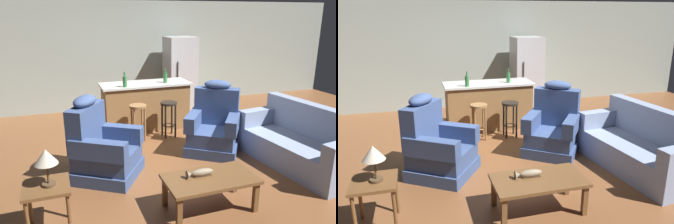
% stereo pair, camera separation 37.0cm
% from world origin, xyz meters
% --- Properties ---
extents(ground_plane, '(12.00, 12.00, 0.00)m').
position_xyz_m(ground_plane, '(0.00, 0.00, 0.00)').
color(ground_plane, brown).
extents(back_wall, '(12.00, 0.05, 2.60)m').
position_xyz_m(back_wall, '(0.00, 3.12, 1.30)').
color(back_wall, '#939E93').
rests_on(back_wall, ground_plane).
extents(coffee_table, '(1.10, 0.60, 0.42)m').
position_xyz_m(coffee_table, '(-0.09, -1.78, 0.36)').
color(coffee_table, brown).
rests_on(coffee_table, ground_plane).
extents(fish_figurine, '(0.34, 0.10, 0.10)m').
position_xyz_m(fish_figurine, '(-0.20, -1.71, 0.46)').
color(fish_figurine, '#4C3823').
rests_on(fish_figurine, coffee_table).
extents(couch, '(1.05, 1.98, 0.94)m').
position_xyz_m(couch, '(1.79, -1.14, 0.34)').
color(couch, '#8493B2').
rests_on(couch, ground_plane).
extents(recliner_near_lamp, '(1.16, 1.16, 1.20)m').
position_xyz_m(recliner_near_lamp, '(-1.18, -0.49, 0.42)').
color(recliner_near_lamp, '#384C7A').
rests_on(recliner_near_lamp, ground_plane).
extents(recliner_near_island, '(1.17, 1.17, 1.20)m').
position_xyz_m(recliner_near_island, '(0.78, -0.18, 0.42)').
color(recliner_near_island, '#384C7A').
rests_on(recliner_near_island, ground_plane).
extents(end_table, '(0.48, 0.48, 0.56)m').
position_xyz_m(end_table, '(-1.92, -1.59, 0.46)').
color(end_table, brown).
rests_on(end_table, ground_plane).
extents(table_lamp, '(0.24, 0.24, 0.41)m').
position_xyz_m(table_lamp, '(-1.89, -1.61, 0.87)').
color(table_lamp, '#4C3823').
rests_on(table_lamp, end_table).
extents(kitchen_island, '(1.80, 0.70, 0.95)m').
position_xyz_m(kitchen_island, '(0.00, 1.35, 0.48)').
color(kitchen_island, olive).
rests_on(kitchen_island, ground_plane).
extents(bar_stool_left, '(0.32, 0.32, 0.68)m').
position_xyz_m(bar_stool_left, '(-0.32, 0.72, 0.47)').
color(bar_stool_left, olive).
rests_on(bar_stool_left, ground_plane).
extents(bar_stool_right, '(0.32, 0.32, 0.68)m').
position_xyz_m(bar_stool_right, '(0.28, 0.72, 0.47)').
color(bar_stool_right, black).
rests_on(bar_stool_right, ground_plane).
extents(refrigerator, '(0.70, 0.69, 1.76)m').
position_xyz_m(refrigerator, '(1.23, 2.55, 0.88)').
color(refrigerator, '#B7B7BC').
rests_on(refrigerator, ground_plane).
extents(bottle_tall_green, '(0.08, 0.08, 0.29)m').
position_xyz_m(bottle_tall_green, '(0.39, 1.24, 1.06)').
color(bottle_tall_green, '#2D6B38').
rests_on(bottle_tall_green, kitchen_island).
extents(bottle_short_amber, '(0.08, 0.08, 0.29)m').
position_xyz_m(bottle_short_amber, '(-0.47, 1.11, 1.06)').
color(bottle_short_amber, '#2D6B38').
rests_on(bottle_short_amber, kitchen_island).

